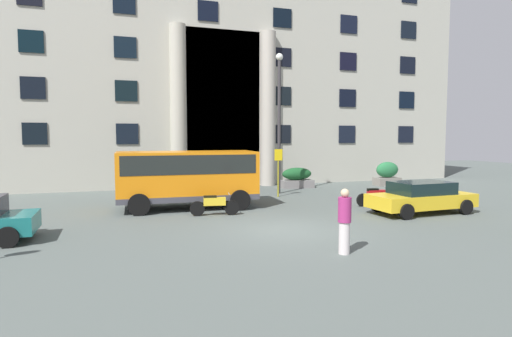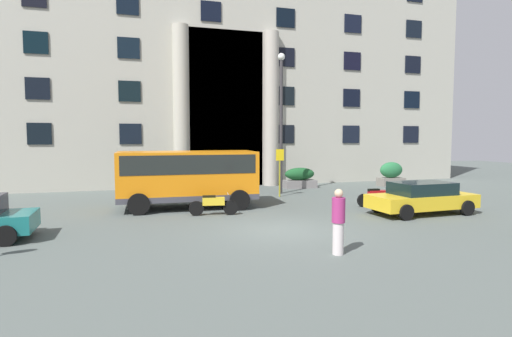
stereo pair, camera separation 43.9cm
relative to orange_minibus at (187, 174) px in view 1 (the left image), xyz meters
name	(u,v)px [view 1 (the left image)]	position (x,y,z in m)	size (l,w,h in m)	color
ground_plane	(286,232)	(2.53, -5.50, -1.60)	(80.00, 64.00, 0.12)	#525B57
office_building_facade	(196,75)	(2.53, 11.97, 6.13)	(37.09, 9.75, 15.34)	#ADAB9D
orange_minibus	(187,174)	(0.00, 0.00, 0.00)	(6.09, 2.88, 2.54)	orange
bus_stop_sign	(278,167)	(5.15, 2.07, 0.04)	(0.44, 0.08, 2.54)	#9E9520
hedge_planter_east	(297,178)	(7.67, 5.36, -0.92)	(2.03, 0.94, 1.27)	slate
hedge_planter_entrance_right	(159,182)	(-0.81, 5.30, -0.87)	(1.62, 0.87, 1.38)	slate
hedge_planter_far_west	(387,174)	(13.85, 4.71, -0.78)	(1.66, 0.89, 1.56)	gray
parked_compact_extra	(421,197)	(9.11, -4.28, -0.85)	(4.52, 2.16, 1.33)	gold
scooter_by_planter	(375,196)	(8.36, -2.10, -1.08)	(1.96, 0.55, 0.89)	black
motorcycle_near_kerb	(214,204)	(0.73, -2.12, -1.08)	(1.99, 0.58, 0.89)	black
pedestrian_child_trailing	(345,221)	(2.95, -8.67, -0.62)	(0.36, 0.36, 1.80)	silver
lamppost_plaza_centre	(279,113)	(5.66, 3.29, 3.00)	(0.40, 0.40, 7.81)	#333134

